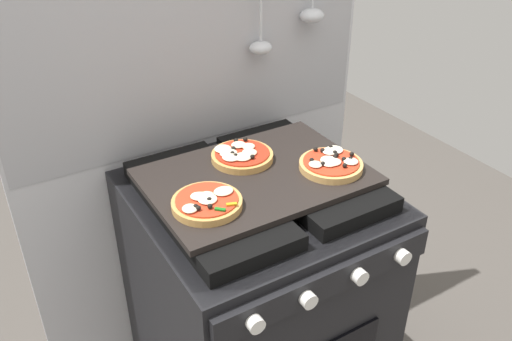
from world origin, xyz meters
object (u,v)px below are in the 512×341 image
at_px(pizza_right, 331,163).
at_px(pizza_center, 241,155).
at_px(stove, 256,309).
at_px(baking_tray, 256,177).
at_px(pizza_left, 207,202).

xyz_separation_m(pizza_right, pizza_center, (-0.17, 0.15, -0.00)).
relative_size(stove, baking_tray, 1.67).
relative_size(baking_tray, pizza_right, 3.34).
distance_m(stove, baking_tray, 0.46).
xyz_separation_m(pizza_left, pizza_center, (0.17, 0.15, 0.00)).
xyz_separation_m(pizza_left, pizza_right, (0.35, -0.01, 0.00)).
bearing_deg(stove, baking_tray, 90.00).
height_order(baking_tray, pizza_center, pizza_center).
distance_m(stove, pizza_center, 0.49).
distance_m(baking_tray, pizza_center, 0.08).
bearing_deg(pizza_right, pizza_center, 138.42).
distance_m(baking_tray, pizza_right, 0.19).
bearing_deg(pizza_center, baking_tray, -92.56).
relative_size(baking_tray, pizza_left, 3.34).
distance_m(baking_tray, pizza_left, 0.18).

